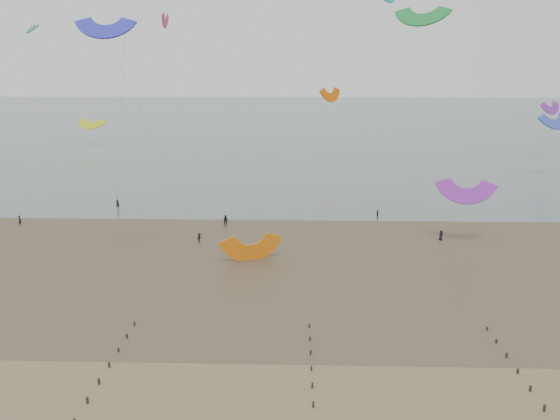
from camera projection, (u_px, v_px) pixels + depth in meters
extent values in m
plane|color=brown|center=(264.00, 398.00, 44.25)|extent=(500.00, 500.00, 0.00)
plane|color=#475654|center=(290.00, 121.00, 236.77)|extent=(500.00, 500.00, 0.00)
plane|color=#473A28|center=(277.00, 251.00, 77.93)|extent=(500.00, 500.00, 0.00)
ellipsoid|color=slate|center=(125.00, 286.00, 65.91)|extent=(23.60, 14.36, 0.01)
ellipsoid|color=slate|center=(359.00, 244.00, 80.50)|extent=(33.64, 18.32, 0.01)
ellipsoid|color=slate|center=(19.00, 237.00, 83.83)|extent=(26.95, 14.22, 0.01)
cube|color=black|center=(87.00, 401.00, 43.44)|extent=(0.16, 0.16, 0.59)
cube|color=black|center=(99.00, 382.00, 45.98)|extent=(0.16, 0.16, 0.57)
cube|color=black|center=(109.00, 365.00, 48.52)|extent=(0.16, 0.16, 0.54)
cube|color=black|center=(119.00, 350.00, 51.05)|extent=(0.16, 0.16, 0.51)
cube|color=black|center=(127.00, 336.00, 53.59)|extent=(0.16, 0.16, 0.48)
cube|color=black|center=(135.00, 324.00, 56.13)|extent=(0.16, 0.16, 0.45)
cube|color=black|center=(313.00, 404.00, 42.96)|extent=(0.16, 0.16, 0.59)
cube|color=black|center=(312.00, 385.00, 45.49)|extent=(0.16, 0.16, 0.57)
cube|color=black|center=(311.00, 368.00, 48.03)|extent=(0.16, 0.16, 0.54)
cube|color=black|center=(311.00, 353.00, 50.57)|extent=(0.16, 0.16, 0.51)
cube|color=black|center=(310.00, 339.00, 53.11)|extent=(0.16, 0.16, 0.48)
cube|color=black|center=(309.00, 326.00, 55.64)|extent=(0.16, 0.16, 0.45)
cube|color=black|center=(544.00, 408.00, 42.47)|extent=(0.16, 0.16, 0.59)
cube|color=black|center=(530.00, 389.00, 45.01)|extent=(0.16, 0.16, 0.57)
cube|color=black|center=(518.00, 371.00, 47.55)|extent=(0.16, 0.16, 0.54)
cube|color=black|center=(507.00, 356.00, 50.08)|extent=(0.16, 0.16, 0.51)
cube|color=black|center=(496.00, 341.00, 52.62)|extent=(0.16, 0.16, 0.48)
cube|color=black|center=(487.00, 329.00, 55.16)|extent=(0.16, 0.16, 0.45)
imported|color=black|center=(20.00, 220.00, 89.49)|extent=(0.74, 0.70, 1.70)
imported|color=black|center=(441.00, 235.00, 82.23)|extent=(0.81, 0.91, 1.57)
imported|color=black|center=(199.00, 238.00, 81.16)|extent=(1.03, 1.12, 1.51)
imported|color=black|center=(118.00, 204.00, 99.31)|extent=(0.78, 0.70, 1.79)
imported|color=black|center=(378.00, 214.00, 93.25)|extent=(0.46, 0.94, 1.55)
imported|color=black|center=(226.00, 221.00, 88.93)|extent=(1.05, 0.89, 1.90)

